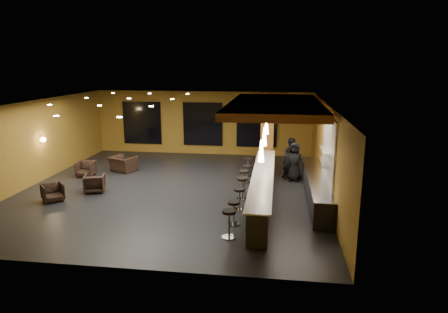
# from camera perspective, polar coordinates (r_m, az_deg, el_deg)

# --- Properties ---
(floor) EXTENTS (12.00, 13.00, 0.10)m
(floor) POSITION_cam_1_polar(r_m,az_deg,el_deg) (16.54, -7.14, -4.74)
(floor) COLOR black
(floor) RESTS_ON ground
(ceiling) EXTENTS (12.00, 13.00, 0.10)m
(ceiling) POSITION_cam_1_polar(r_m,az_deg,el_deg) (15.80, -7.52, 7.77)
(ceiling) COLOR black
(wall_back) EXTENTS (12.00, 0.10, 3.50)m
(wall_back) POSITION_cam_1_polar(r_m,az_deg,el_deg) (22.36, -3.00, 4.82)
(wall_back) COLOR olive
(wall_back) RESTS_ON floor
(wall_front) EXTENTS (12.00, 0.10, 3.50)m
(wall_front) POSITION_cam_1_polar(r_m,az_deg,el_deg) (10.12, -16.95, -6.28)
(wall_front) COLOR olive
(wall_front) RESTS_ON floor
(wall_left) EXTENTS (0.10, 13.00, 3.50)m
(wall_left) POSITION_cam_1_polar(r_m,az_deg,el_deg) (18.57, -25.68, 1.77)
(wall_left) COLOR olive
(wall_left) RESTS_ON floor
(wall_right) EXTENTS (0.10, 13.00, 3.50)m
(wall_right) POSITION_cam_1_polar(r_m,az_deg,el_deg) (15.65, 14.60, 0.73)
(wall_right) COLOR olive
(wall_right) RESTS_ON floor
(wood_soffit) EXTENTS (3.60, 8.00, 0.28)m
(wood_soffit) POSITION_cam_1_polar(r_m,az_deg,el_deg) (16.27, 7.30, 7.26)
(wood_soffit) COLOR #B96B36
(wood_soffit) RESTS_ON ceiling
(window_left) EXTENTS (2.20, 0.06, 2.40)m
(window_left) POSITION_cam_1_polar(r_m,az_deg,el_deg) (23.17, -11.62, 4.74)
(window_left) COLOR black
(window_left) RESTS_ON wall_back
(window_center) EXTENTS (2.20, 0.06, 2.40)m
(window_center) POSITION_cam_1_polar(r_m,az_deg,el_deg) (22.26, -3.05, 4.65)
(window_center) COLOR black
(window_center) RESTS_ON wall_back
(window_right) EXTENTS (2.20, 0.06, 2.40)m
(window_right) POSITION_cam_1_polar(r_m,az_deg,el_deg) (21.91, 4.71, 4.48)
(window_right) COLOR black
(window_right) RESTS_ON wall_back
(tile_backsplash) EXTENTS (0.06, 3.20, 2.40)m
(tile_backsplash) POSITION_cam_1_polar(r_m,az_deg,el_deg) (14.62, 14.75, 0.85)
(tile_backsplash) COLOR white
(tile_backsplash) RESTS_ON wall_right
(bar_counter) EXTENTS (0.60, 8.00, 1.00)m
(bar_counter) POSITION_cam_1_polar(r_m,az_deg,el_deg) (14.90, 5.54, -4.51)
(bar_counter) COLOR black
(bar_counter) RESTS_ON floor
(bar_top) EXTENTS (0.78, 8.10, 0.05)m
(bar_top) POSITION_cam_1_polar(r_m,az_deg,el_deg) (14.75, 5.58, -2.57)
(bar_top) COLOR silver
(bar_top) RESTS_ON bar_counter
(prep_counter) EXTENTS (0.70, 6.00, 0.86)m
(prep_counter) POSITION_cam_1_polar(r_m,az_deg,el_deg) (15.46, 13.05, -4.41)
(prep_counter) COLOR black
(prep_counter) RESTS_ON floor
(prep_top) EXTENTS (0.72, 6.00, 0.03)m
(prep_top) POSITION_cam_1_polar(r_m,az_deg,el_deg) (15.33, 13.14, -2.79)
(prep_top) COLOR silver
(prep_top) RESTS_ON prep_counter
(wall_shelf_lower) EXTENTS (0.30, 1.50, 0.03)m
(wall_shelf_lower) POSITION_cam_1_polar(r_m,az_deg,el_deg) (14.50, 14.20, -0.85)
(wall_shelf_lower) COLOR silver
(wall_shelf_lower) RESTS_ON wall_right
(wall_shelf_upper) EXTENTS (0.30, 1.50, 0.03)m
(wall_shelf_upper) POSITION_cam_1_polar(r_m,az_deg,el_deg) (14.40, 14.30, 0.89)
(wall_shelf_upper) COLOR silver
(wall_shelf_upper) RESTS_ON wall_right
(column) EXTENTS (0.60, 0.60, 3.50)m
(column) POSITION_cam_1_polar(r_m,az_deg,el_deg) (19.07, 6.19, 3.29)
(column) COLOR #965C21
(column) RESTS_ON floor
(wall_sconce) EXTENTS (0.22, 0.22, 0.22)m
(wall_sconce) POSITION_cam_1_polar(r_m,az_deg,el_deg) (18.88, -24.44, 2.22)
(wall_sconce) COLOR #FFE5B2
(wall_sconce) RESTS_ON wall_left
(pendant_0) EXTENTS (0.20, 0.20, 0.70)m
(pendant_0) POSITION_cam_1_polar(r_m,az_deg,el_deg) (12.48, 5.35, 0.79)
(pendant_0) COLOR white
(pendant_0) RESTS_ON wood_soffit
(pendant_1) EXTENTS (0.20, 0.20, 0.70)m
(pendant_1) POSITION_cam_1_polar(r_m,az_deg,el_deg) (14.93, 5.77, 2.85)
(pendant_1) COLOR white
(pendant_1) RESTS_ON wood_soffit
(pendant_2) EXTENTS (0.20, 0.20, 0.70)m
(pendant_2) POSITION_cam_1_polar(r_m,az_deg,el_deg) (17.40, 6.08, 4.33)
(pendant_2) COLOR white
(pendant_2) RESTS_ON wood_soffit
(staff_a) EXTENTS (0.59, 0.43, 1.52)m
(staff_a) POSITION_cam_1_polar(r_m,az_deg,el_deg) (17.58, 9.28, -0.97)
(staff_a) COLOR black
(staff_a) RESTS_ON floor
(staff_b) EXTENTS (0.92, 0.74, 1.81)m
(staff_b) POSITION_cam_1_polar(r_m,az_deg,el_deg) (17.87, 9.69, -0.27)
(staff_b) COLOR black
(staff_b) RESTS_ON floor
(staff_c) EXTENTS (0.94, 0.72, 1.72)m
(staff_c) POSITION_cam_1_polar(r_m,az_deg,el_deg) (17.47, 10.04, -0.75)
(staff_c) COLOR black
(staff_c) RESTS_ON floor
(armchair_a) EXTENTS (1.02, 1.02, 0.67)m
(armchair_a) POSITION_cam_1_polar(r_m,az_deg,el_deg) (16.19, -23.27, -4.72)
(armchair_a) COLOR black
(armchair_a) RESTS_ON floor
(armchair_b) EXTENTS (0.96, 0.97, 0.71)m
(armchair_b) POSITION_cam_1_polar(r_m,az_deg,el_deg) (16.72, -18.01, -3.64)
(armchair_b) COLOR black
(armchair_b) RESTS_ON floor
(armchair_c) EXTENTS (0.77, 0.79, 0.68)m
(armchair_c) POSITION_cam_1_polar(r_m,az_deg,el_deg) (19.11, -19.15, -1.69)
(armchair_c) COLOR black
(armchair_c) RESTS_ON floor
(armchair_d) EXTENTS (1.39, 1.31, 0.71)m
(armchair_d) POSITION_cam_1_polar(r_m,az_deg,el_deg) (19.47, -14.22, -1.04)
(armchair_d) COLOR black
(armchair_d) RESTS_ON floor
(bar_stool_0) EXTENTS (0.43, 0.43, 0.85)m
(bar_stool_0) POSITION_cam_1_polar(r_m,az_deg,el_deg) (11.81, 0.72, -9.08)
(bar_stool_0) COLOR silver
(bar_stool_0) RESTS_ON floor
(bar_stool_1) EXTENTS (0.39, 0.39, 0.78)m
(bar_stool_1) POSITION_cam_1_polar(r_m,az_deg,el_deg) (12.72, 1.39, -7.64)
(bar_stool_1) COLOR silver
(bar_stool_1) RESTS_ON floor
(bar_stool_2) EXTENTS (0.39, 0.39, 0.77)m
(bar_stool_2) POSITION_cam_1_polar(r_m,az_deg,el_deg) (13.99, 2.19, -5.68)
(bar_stool_2) COLOR silver
(bar_stool_2) RESTS_ON floor
(bar_stool_3) EXTENTS (0.43, 0.43, 0.84)m
(bar_stool_3) POSITION_cam_1_polar(r_m,az_deg,el_deg) (15.00, 2.63, -4.17)
(bar_stool_3) COLOR silver
(bar_stool_3) RESTS_ON floor
(bar_stool_4) EXTENTS (0.42, 0.42, 0.83)m
(bar_stool_4) POSITION_cam_1_polar(r_m,az_deg,el_deg) (16.03, 2.87, -3.06)
(bar_stool_4) COLOR silver
(bar_stool_4) RESTS_ON floor
(bar_stool_5) EXTENTS (0.39, 0.39, 0.77)m
(bar_stool_5) POSITION_cam_1_polar(r_m,az_deg,el_deg) (17.02, 3.30, -2.22)
(bar_stool_5) COLOR silver
(bar_stool_5) RESTS_ON floor
(bar_stool_6) EXTENTS (0.43, 0.43, 0.84)m
(bar_stool_6) POSITION_cam_1_polar(r_m,az_deg,el_deg) (18.06, 3.48, -1.16)
(bar_stool_6) COLOR silver
(bar_stool_6) RESTS_ON floor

